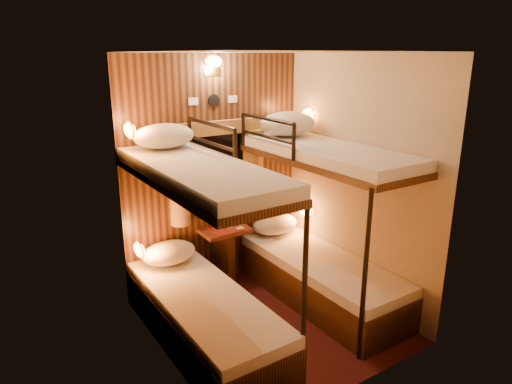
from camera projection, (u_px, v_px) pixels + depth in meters
floor at (271, 322)px, 4.24m from camera, size 2.10×2.10×0.00m
ceiling at (273, 52)px, 3.55m from camera, size 2.10×2.10×0.00m
wall_back at (214, 173)px, 4.74m from camera, size 2.40×0.00×2.40m
wall_front at (362, 238)px, 3.05m from camera, size 2.40×0.00×2.40m
wall_left at (161, 221)px, 3.37m from camera, size 0.00×2.40×2.40m
wall_right at (356, 182)px, 4.42m from camera, size 0.00×2.40×2.40m
back_panel at (215, 173)px, 4.72m from camera, size 2.00×0.03×2.40m
bunk_left at (203, 283)px, 3.79m from camera, size 0.72×1.90×1.82m
bunk_right at (321, 248)px, 4.47m from camera, size 0.72×1.90×1.82m
window at (216, 176)px, 4.70m from camera, size 1.00×0.12×0.79m
curtains at (217, 169)px, 4.65m from camera, size 1.10×0.22×1.00m
back_fixtures at (213, 69)px, 4.39m from camera, size 0.54×0.09×0.48m
reading_lamps at (231, 177)px, 4.44m from camera, size 2.00×0.20×1.25m
table at (225, 249)px, 4.80m from camera, size 0.50×0.34×0.66m
bottle_left at (221, 221)px, 4.68m from camera, size 0.06×0.06×0.21m
bottle_right at (230, 218)px, 4.73m from camera, size 0.07×0.07×0.25m
sachet_a at (240, 228)px, 4.73m from camera, size 0.09×0.07×0.01m
sachet_b at (229, 224)px, 4.86m from camera, size 0.10×0.09×0.01m
pillow_lower_left at (169, 253)px, 4.37m from camera, size 0.53×0.38×0.21m
pillow_lower_right at (275, 224)px, 5.10m from camera, size 0.54×0.39×0.21m
pillow_upper_left at (164, 136)px, 4.00m from camera, size 0.55×0.39×0.22m
pillow_upper_right at (287, 124)px, 4.62m from camera, size 0.62×0.44×0.24m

